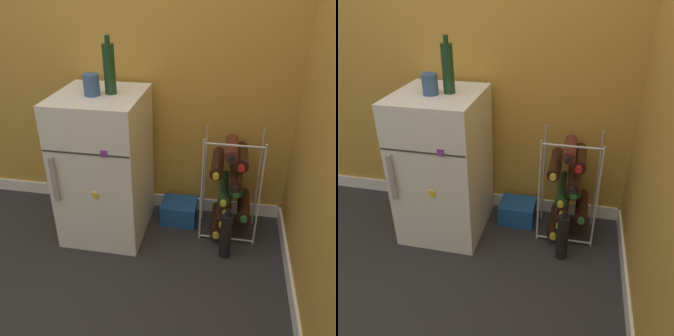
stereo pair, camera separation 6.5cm
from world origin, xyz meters
TOP-DOWN VIEW (x-y plane):
  - ground_plane at (0.00, 0.00)m, footprint 14.00×14.00m
  - wall_back at (0.00, 0.72)m, footprint 6.81×0.07m
  - mini_fridge at (-0.19, 0.39)m, footprint 0.48×0.54m
  - wine_rack at (0.55, 0.48)m, footprint 0.34×0.33m
  - soda_box at (0.24, 0.54)m, footprint 0.23×0.19m
  - fridge_top_cup at (-0.21, 0.36)m, footprint 0.08×0.08m
  - fridge_top_bottle at (-0.12, 0.41)m, footprint 0.06×0.06m
  - loose_bottle_floor at (0.56, 0.24)m, footprint 0.07×0.07m

SIDE VIEW (x-z plane):
  - ground_plane at x=0.00m, z-range 0.00..0.00m
  - soda_box at x=0.24m, z-range 0.00..0.14m
  - loose_bottle_floor at x=0.56m, z-range -0.02..0.31m
  - wine_rack at x=0.55m, z-range 0.00..0.67m
  - mini_fridge at x=-0.19m, z-range 0.00..0.88m
  - fridge_top_cup at x=-0.21m, z-range 0.88..1.00m
  - fridge_top_bottle at x=-0.12m, z-range 0.87..1.17m
  - wall_back at x=0.00m, z-range -0.01..2.49m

